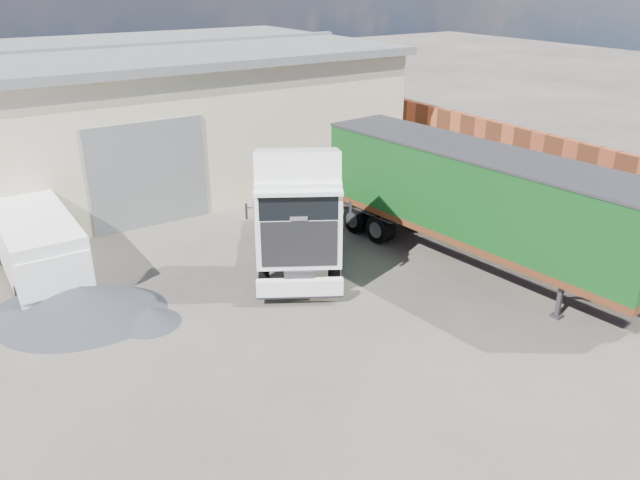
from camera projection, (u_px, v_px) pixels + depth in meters
ground at (378, 339)px, 14.89m from camera, size 120.00×120.00×0.00m
brick_boundary_wall at (515, 158)px, 24.76m from camera, size 0.35×26.00×2.50m
tractor_unit at (298, 219)px, 17.51m from camera, size 4.82×6.11×3.95m
box_trailer at (475, 196)px, 17.87m from camera, size 3.34×10.71×3.50m
panel_van at (40, 249)px, 17.34m from camera, size 1.88×4.54×1.85m
gravel_heap at (80, 303)px, 15.69m from camera, size 5.04×5.04×0.86m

